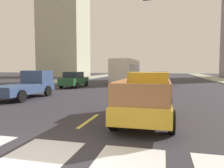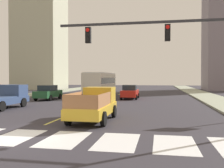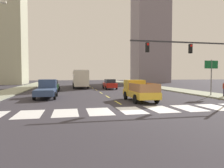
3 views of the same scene
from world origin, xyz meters
TOP-DOWN VIEW (x-y plane):
  - ground_plane at (0.00, 0.00)m, footprint 160.00×160.00m
  - sidewalk_right at (12.49, 18.00)m, footprint 3.76×110.00m
  - sidewalk_left at (-12.49, 18.00)m, footprint 3.76×110.00m
  - crosswalk_stripe_4 at (0.00, 0.00)m, footprint 1.63×2.95m
  - crosswalk_stripe_5 at (2.25, 0.00)m, footprint 1.63×2.95m
  - crosswalk_stripe_6 at (4.49, 0.00)m, footprint 1.63×2.95m
  - crosswalk_stripe_7 at (6.74, 0.00)m, footprint 1.63×2.95m
  - lane_dash_0 at (0.00, 4.00)m, footprint 0.16×2.40m
  - lane_dash_1 at (0.00, 9.00)m, footprint 0.16×2.40m
  - lane_dash_2 at (0.00, 14.00)m, footprint 0.16×2.40m
  - lane_dash_3 at (0.00, 19.00)m, footprint 0.16×2.40m
  - lane_dash_4 at (0.00, 24.00)m, footprint 0.16×2.40m
  - lane_dash_5 at (0.00, 29.00)m, footprint 0.16×2.40m
  - lane_dash_6 at (0.00, 34.00)m, footprint 0.16×2.40m
  - lane_dash_7 at (0.00, 39.00)m, footprint 0.16×2.40m
  - pickup_stakebed at (2.28, 4.97)m, footprint 2.18×5.20m
  - pickup_dark at (-6.66, 9.41)m, footprint 2.18×5.20m
  - city_bus at (-2.24, 25.75)m, footprint 2.72×10.80m
  - sedan_near_left at (2.61, 20.86)m, footprint 2.02×4.40m
  - sedan_far at (-6.74, 17.80)m, footprint 2.02×4.40m
  - traffic_signal_gantry at (7.78, 3.09)m, footprint 10.45×0.27m

SIDE VIEW (x-z plane):
  - ground_plane at x=0.00m, z-range 0.00..0.00m
  - lane_dash_0 at x=0.00m, z-range 0.00..0.01m
  - lane_dash_1 at x=0.00m, z-range 0.00..0.01m
  - lane_dash_2 at x=0.00m, z-range 0.00..0.01m
  - lane_dash_3 at x=0.00m, z-range 0.00..0.01m
  - lane_dash_4 at x=0.00m, z-range 0.00..0.01m
  - lane_dash_5 at x=0.00m, z-range 0.00..0.01m
  - lane_dash_6 at x=0.00m, z-range 0.00..0.01m
  - lane_dash_7 at x=0.00m, z-range 0.00..0.01m
  - crosswalk_stripe_4 at x=0.00m, z-range 0.00..0.01m
  - crosswalk_stripe_5 at x=2.25m, z-range 0.00..0.01m
  - crosswalk_stripe_6 at x=4.49m, z-range 0.00..0.01m
  - crosswalk_stripe_7 at x=6.74m, z-range 0.00..0.01m
  - sidewalk_right at x=12.49m, z-range 0.00..0.15m
  - sidewalk_left at x=-12.49m, z-range 0.00..0.15m
  - sedan_near_left at x=2.61m, z-range 0.00..1.72m
  - sedan_far at x=-6.74m, z-range 0.00..1.72m
  - pickup_dark at x=-6.66m, z-range -0.06..1.90m
  - pickup_stakebed at x=2.28m, z-range -0.04..1.92m
  - city_bus at x=-2.24m, z-range 0.29..3.61m
  - traffic_signal_gantry at x=7.78m, z-range 1.25..7.25m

